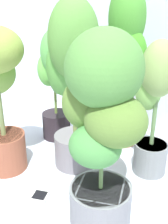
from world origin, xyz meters
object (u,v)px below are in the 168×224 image
Objects in this scene: potted_plant_front_right at (102,120)px; potted_plant_center at (72,73)px; potted_plant_back_center at (124,56)px; potted_plant_back_left at (54,83)px; hygrometer_box at (40,197)px; potted_plant_back_right at (154,102)px.

potted_plant_front_right is 0.49m from potted_plant_center.
potted_plant_back_left is at bearing -150.65° from potted_plant_back_center.
potted_plant_front_right reaches higher than potted_plant_back_left.
hygrometer_box is (0.39, -0.54, -0.39)m from potted_plant_back_left.
hygrometer_box is (0.08, -0.36, -0.54)m from potted_plant_center.
potted_plant_back_right is 0.70m from potted_plant_back_left.
potted_plant_back_center reaches higher than hygrometer_box.
potted_plant_center is 0.65m from hygrometer_box.
potted_plant_back_left is 0.73× the size of potted_plant_back_center.
potted_plant_front_right is 0.83× the size of potted_plant_back_center.
potted_plant_back_left is (-0.70, 0.47, -0.10)m from potted_plant_front_right.
potted_plant_front_right is 0.85m from potted_plant_back_left.
potted_plant_back_left is at bearing -178.73° from potted_plant_back_right.
potted_plant_front_right is at bearing -36.48° from potted_plant_center.
potted_plant_front_right is (0.00, -0.49, 0.08)m from potted_plant_back_right.
potted_plant_front_right is 0.76m from potted_plant_back_center.
potted_plant_center is (-0.39, 0.29, 0.06)m from potted_plant_front_right.
potted_plant_front_right is at bearing -65.92° from potted_plant_back_center.
potted_plant_back_right is 0.49m from potted_plant_front_right.
potted_plant_back_right reaches higher than hygrometer_box.
potted_plant_back_left is 0.77m from hygrometer_box.
potted_plant_back_left is 0.39m from potted_plant_center.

